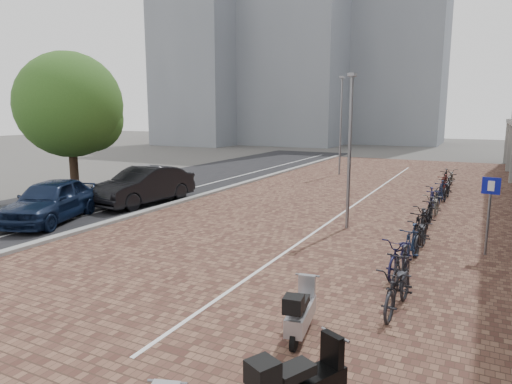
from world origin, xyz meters
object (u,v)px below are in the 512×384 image
at_px(scooter_front, 301,310).
at_px(parking_sign, 489,204).
at_px(car_navy, 51,200).
at_px(scooter_mid, 302,384).
at_px(car_dark, 144,185).

relative_size(scooter_front, parking_sign, 0.66).
xyz_separation_m(car_navy, scooter_front, (11.85, -4.19, -0.29)).
bearing_deg(scooter_mid, scooter_front, 137.92).
distance_m(car_navy, parking_sign, 15.16).
bearing_deg(scooter_mid, parking_sign, 102.94).
bearing_deg(car_navy, scooter_front, -39.11).
bearing_deg(parking_sign, car_navy, -162.77).
xyz_separation_m(scooter_front, scooter_mid, (0.87, -2.19, 0.04)).
relative_size(car_dark, scooter_front, 3.35).
relative_size(car_navy, car_dark, 0.93).
height_order(car_navy, car_dark, car_dark).
relative_size(car_navy, parking_sign, 2.07).
xyz_separation_m(car_navy, parking_sign, (14.89, 2.79, 0.73)).
bearing_deg(car_navy, car_dark, 58.63).
xyz_separation_m(car_dark, parking_sign, (14.00, -1.48, 0.70)).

